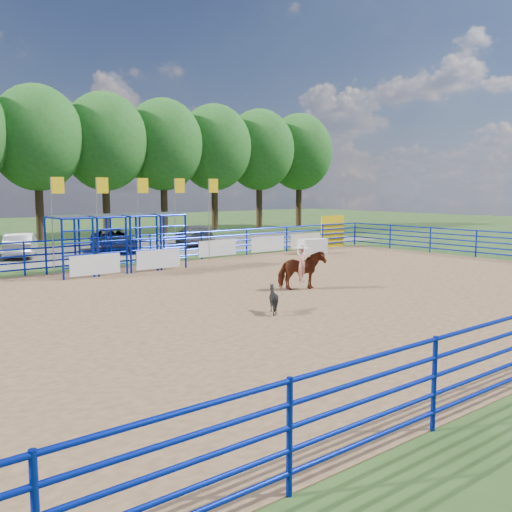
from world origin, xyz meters
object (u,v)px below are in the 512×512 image
(announcer_table, at_px, (313,246))
(car_c, at_px, (113,241))
(horse_and_rider, at_px, (301,268))
(car_b, at_px, (21,245))
(calf, at_px, (273,299))
(car_d, at_px, (194,235))

(announcer_table, bearing_deg, car_c, 135.81)
(horse_and_rider, bearing_deg, announcer_table, 43.34)
(announcer_table, distance_m, car_b, 16.02)
(car_b, bearing_deg, calf, 117.11)
(announcer_table, height_order, calf, announcer_table)
(car_b, relative_size, car_d, 0.88)
(announcer_table, height_order, car_d, car_d)
(calf, height_order, car_c, car_c)
(calf, bearing_deg, car_b, -10.41)
(calf, height_order, car_b, car_b)
(announcer_table, height_order, car_c, car_c)
(horse_and_rider, height_order, car_b, horse_and_rider)
(car_c, bearing_deg, announcer_table, -26.94)
(car_b, height_order, car_d, car_d)
(calf, distance_m, car_d, 20.73)
(calf, height_order, car_d, car_d)
(horse_and_rider, distance_m, car_c, 16.13)
(horse_and_rider, height_order, calf, horse_and_rider)
(announcer_table, bearing_deg, calf, -138.94)
(car_b, bearing_deg, car_d, -160.40)
(car_b, relative_size, car_c, 0.86)
(announcer_table, xyz_separation_m, calf, (-11.82, -10.30, -0.00))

